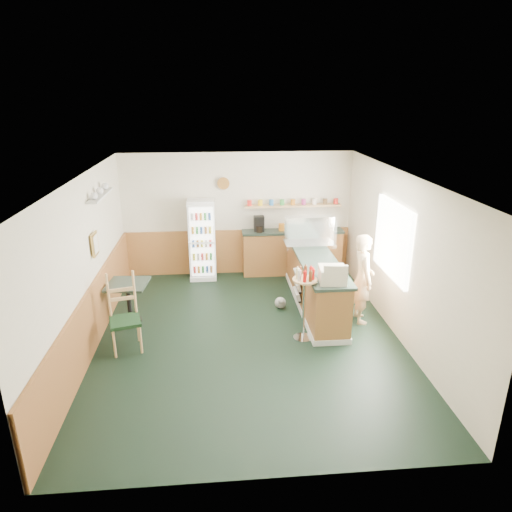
{
  "coord_description": "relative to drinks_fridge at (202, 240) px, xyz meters",
  "views": [
    {
      "loc": [
        -0.46,
        -6.74,
        3.87
      ],
      "look_at": [
        0.19,
        0.6,
        1.23
      ],
      "focal_mm": 32.0,
      "sensor_mm": 36.0,
      "label": 1
    }
  ],
  "objects": [
    {
      "name": "cafe_table",
      "position": [
        -1.26,
        -2.01,
        -0.34
      ],
      "size": [
        0.74,
        0.74,
        0.75
      ],
      "rotation": [
        0.0,
        0.0,
        -0.1
      ],
      "color": "black",
      "rests_on": "ground"
    },
    {
      "name": "newspaper_rack",
      "position": [
        1.79,
        -1.78,
        -0.37
      ],
      "size": [
        0.09,
        0.46,
        0.54
      ],
      "color": "black",
      "rests_on": "ground"
    },
    {
      "name": "service_counter",
      "position": [
        2.14,
        -1.66,
        -0.41
      ],
      "size": [
        0.68,
        3.01,
        1.01
      ],
      "color": "#A57435",
      "rests_on": "ground"
    },
    {
      "name": "shopkeeper",
      "position": [
        2.84,
        -2.31,
        -0.06
      ],
      "size": [
        0.4,
        0.55,
        1.61
      ],
      "primitive_type": "imported",
      "rotation": [
        0.0,
        0.0,
        1.54
      ],
      "color": "tan",
      "rests_on": "ground"
    },
    {
      "name": "display_case",
      "position": [
        2.14,
        -1.01,
        0.42
      ],
      "size": [
        0.98,
        0.51,
        0.56
      ],
      "color": "silver",
      "rests_on": "service_counter"
    },
    {
      "name": "dog_doorstop",
      "position": [
        1.49,
        -1.72,
        -0.74
      ],
      "size": [
        0.22,
        0.28,
        0.26
      ],
      "rotation": [
        0.0,
        0.0,
        -0.32
      ],
      "color": "#969590",
      "rests_on": "ground"
    },
    {
      "name": "cash_register",
      "position": [
        2.14,
        -2.86,
        0.26
      ],
      "size": [
        0.45,
        0.47,
        0.24
      ],
      "primitive_type": "cube",
      "rotation": [
        0.0,
        0.0,
        -0.09
      ],
      "color": "beige",
      "rests_on": "service_counter"
    },
    {
      "name": "condiment_stand",
      "position": [
        1.7,
        -2.87,
        -0.03
      ],
      "size": [
        0.4,
        0.4,
        1.25
      ],
      "rotation": [
        0.0,
        0.0,
        -0.23
      ],
      "color": "silver",
      "rests_on": "ground"
    },
    {
      "name": "back_counter",
      "position": [
        1.98,
        0.06,
        -0.32
      ],
      "size": [
        2.24,
        0.42,
        1.69
      ],
      "color": "#A57435",
      "rests_on": "ground"
    },
    {
      "name": "ground",
      "position": [
        0.79,
        -2.74,
        -0.87
      ],
      "size": [
        6.0,
        6.0,
        0.0
      ],
      "primitive_type": "plane",
      "color": "black",
      "rests_on": "ground"
    },
    {
      "name": "drinks_fridge",
      "position": [
        0.0,
        0.0,
        0.0
      ],
      "size": [
        0.57,
        0.51,
        1.74
      ],
      "color": "white",
      "rests_on": "ground"
    },
    {
      "name": "room_envelope",
      "position": [
        0.57,
        -2.01,
        0.66
      ],
      "size": [
        5.04,
        6.02,
        2.72
      ],
      "color": "beige",
      "rests_on": "ground"
    },
    {
      "name": "cafe_chair",
      "position": [
        -1.15,
        -2.85,
        -0.22
      ],
      "size": [
        0.56,
        0.57,
        1.24
      ],
      "rotation": [
        0.0,
        0.0,
        0.26
      ],
      "color": "black",
      "rests_on": "ground"
    }
  ]
}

